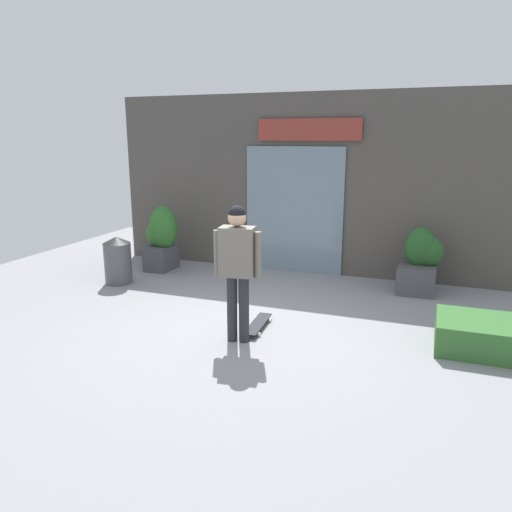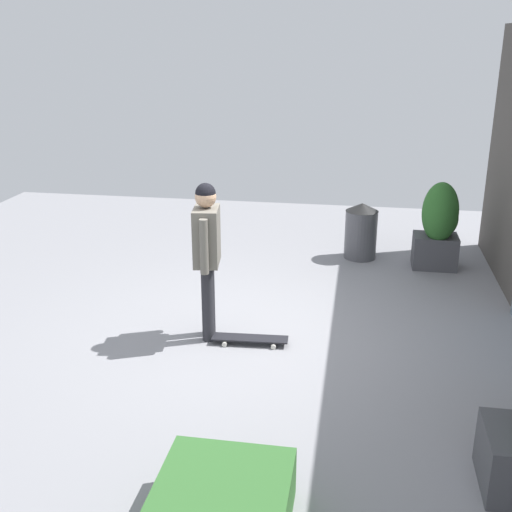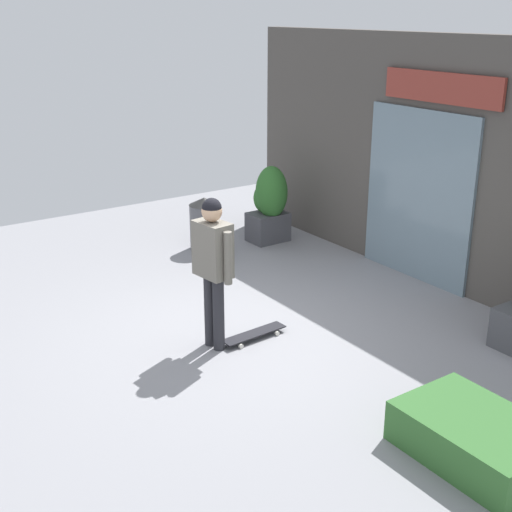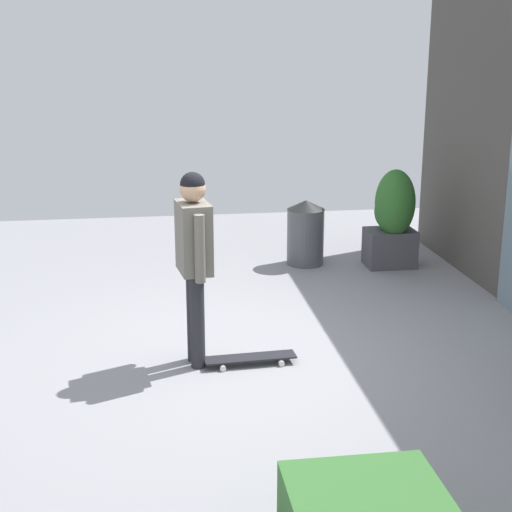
% 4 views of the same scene
% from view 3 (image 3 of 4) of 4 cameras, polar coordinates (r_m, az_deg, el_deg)
% --- Properties ---
extents(ground_plane, '(12.00, 12.00, 0.00)m').
position_cam_3_polar(ground_plane, '(8.15, -1.20, -6.60)').
color(ground_plane, gray).
extents(building_facade, '(7.72, 0.31, 3.36)m').
position_cam_3_polar(building_facade, '(9.65, 15.01, 7.47)').
color(building_facade, '#4C4742').
rests_on(building_facade, ground_plane).
extents(skateboarder, '(0.60, 0.31, 1.76)m').
position_cam_3_polar(skateboarder, '(7.46, -3.63, -0.15)').
color(skateboarder, '#28282D').
rests_on(skateboarder, ground_plane).
extents(skateboard, '(0.26, 0.84, 0.08)m').
position_cam_3_polar(skateboard, '(8.03, -0.16, -6.54)').
color(skateboard, black).
rests_on(skateboard, ground_plane).
extents(planter_box_right, '(0.65, 0.62, 1.28)m').
position_cam_3_polar(planter_box_right, '(11.19, 1.16, 4.44)').
color(planter_box_right, '#47474C').
rests_on(planter_box_right, ground_plane).
extents(trash_bin, '(0.49, 0.49, 0.85)m').
position_cam_3_polar(trash_bin, '(10.89, -4.32, 2.75)').
color(trash_bin, '#4C4C51').
rests_on(trash_bin, ground_plane).
extents(hedge_ledge, '(1.28, 0.90, 0.39)m').
position_cam_3_polar(hedge_ledge, '(6.31, 17.92, -14.28)').
color(hedge_ledge, '#33662D').
rests_on(hedge_ledge, ground_plane).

